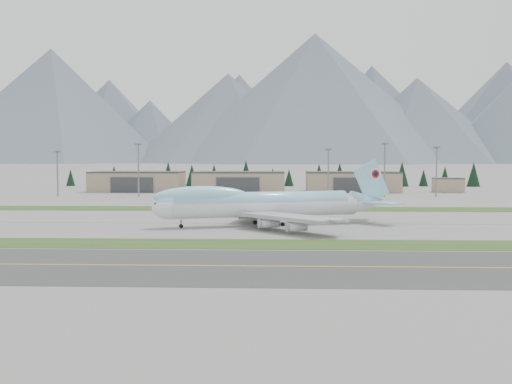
{
  "coord_description": "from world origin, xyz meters",
  "views": [
    {
      "loc": [
        5.54,
        -154.67,
        17.67
      ],
      "look_at": [
        -0.77,
        10.03,
        8.0
      ],
      "focal_mm": 40.0,
      "sensor_mm": 36.0,
      "label": 1
    }
  ],
  "objects_px": {
    "service_vehicle_b": "(322,196)",
    "service_vehicle_c": "(374,194)",
    "hangar_center": "(239,182)",
    "service_vehicle_a": "(219,195)",
    "boeing_747_freighter": "(263,204)",
    "hangar_right": "(352,182)",
    "hangar_left": "(138,181)"
  },
  "relations": [
    {
      "from": "hangar_left",
      "to": "service_vehicle_a",
      "type": "bearing_deg",
      "value": -32.17
    },
    {
      "from": "hangar_left",
      "to": "hangar_center",
      "type": "relative_size",
      "value": 1.0
    },
    {
      "from": "boeing_747_freighter",
      "to": "hangar_right",
      "type": "relative_size",
      "value": 1.38
    },
    {
      "from": "hangar_center",
      "to": "service_vehicle_a",
      "type": "height_order",
      "value": "hangar_center"
    },
    {
      "from": "boeing_747_freighter",
      "to": "hangar_center",
      "type": "distance_m",
      "value": 155.52
    },
    {
      "from": "hangar_center",
      "to": "service_vehicle_c",
      "type": "distance_m",
      "value": 71.16
    },
    {
      "from": "service_vehicle_b",
      "to": "boeing_747_freighter",
      "type": "bearing_deg",
      "value": 156.76
    },
    {
      "from": "hangar_center",
      "to": "service_vehicle_b",
      "type": "bearing_deg",
      "value": -36.94
    },
    {
      "from": "hangar_center",
      "to": "service_vehicle_b",
      "type": "xyz_separation_m",
      "value": [
        41.71,
        -31.37,
        -5.39
      ]
    },
    {
      "from": "service_vehicle_a",
      "to": "service_vehicle_b",
      "type": "bearing_deg",
      "value": -20.33
    },
    {
      "from": "hangar_left",
      "to": "service_vehicle_c",
      "type": "bearing_deg",
      "value": -6.9
    },
    {
      "from": "hangar_center",
      "to": "service_vehicle_c",
      "type": "height_order",
      "value": "hangar_center"
    },
    {
      "from": "boeing_747_freighter",
      "to": "hangar_center",
      "type": "bearing_deg",
      "value": 79.29
    },
    {
      "from": "service_vehicle_c",
      "to": "hangar_left",
      "type": "bearing_deg",
      "value": 169.12
    },
    {
      "from": "service_vehicle_a",
      "to": "service_vehicle_b",
      "type": "height_order",
      "value": "service_vehicle_b"
    },
    {
      "from": "hangar_right",
      "to": "service_vehicle_b",
      "type": "height_order",
      "value": "hangar_right"
    },
    {
      "from": "boeing_747_freighter",
      "to": "hangar_right",
      "type": "distance_m",
      "value": 160.58
    },
    {
      "from": "boeing_747_freighter",
      "to": "hangar_right",
      "type": "height_order",
      "value": "boeing_747_freighter"
    },
    {
      "from": "hangar_left",
      "to": "hangar_center",
      "type": "distance_m",
      "value": 55.0
    },
    {
      "from": "service_vehicle_b",
      "to": "service_vehicle_c",
      "type": "bearing_deg",
      "value": -71.19
    },
    {
      "from": "boeing_747_freighter",
      "to": "hangar_left",
      "type": "height_order",
      "value": "boeing_747_freighter"
    },
    {
      "from": "service_vehicle_a",
      "to": "service_vehicle_b",
      "type": "xyz_separation_m",
      "value": [
        49.65,
        -1.76,
        0.0
      ]
    },
    {
      "from": "service_vehicle_a",
      "to": "service_vehicle_c",
      "type": "height_order",
      "value": "service_vehicle_c"
    },
    {
      "from": "hangar_center",
      "to": "service_vehicle_b",
      "type": "height_order",
      "value": "hangar_center"
    },
    {
      "from": "hangar_right",
      "to": "service_vehicle_a",
      "type": "distance_m",
      "value": 74.3
    },
    {
      "from": "service_vehicle_b",
      "to": "service_vehicle_c",
      "type": "height_order",
      "value": "service_vehicle_c"
    },
    {
      "from": "hangar_right",
      "to": "service_vehicle_c",
      "type": "bearing_deg",
      "value": -58.16
    },
    {
      "from": "hangar_center",
      "to": "service_vehicle_c",
      "type": "bearing_deg",
      "value": -12.24
    },
    {
      "from": "hangar_left",
      "to": "service_vehicle_a",
      "type": "relative_size",
      "value": 15.61
    },
    {
      "from": "hangar_center",
      "to": "hangar_right",
      "type": "distance_m",
      "value": 60.0
    },
    {
      "from": "hangar_right",
      "to": "service_vehicle_a",
      "type": "height_order",
      "value": "hangar_right"
    },
    {
      "from": "boeing_747_freighter",
      "to": "service_vehicle_c",
      "type": "bearing_deg",
      "value": 52.47
    }
  ]
}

